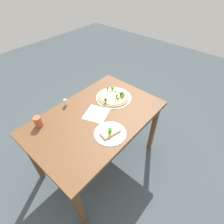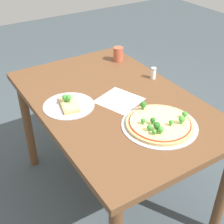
% 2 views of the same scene
% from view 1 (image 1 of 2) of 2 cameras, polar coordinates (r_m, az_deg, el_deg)
% --- Properties ---
extents(ground_plane, '(8.00, 8.00, 0.00)m').
position_cam_1_polar(ground_plane, '(2.26, -4.04, -15.41)').
color(ground_plane, '#3D474C').
extents(dining_table, '(1.28, 0.82, 0.76)m').
position_cam_1_polar(dining_table, '(1.73, -5.08, -3.81)').
color(dining_table, brown).
rests_on(dining_table, ground_plane).
extents(pizza_tray_whole, '(0.38, 0.38, 0.07)m').
position_cam_1_polar(pizza_tray_whole, '(1.86, 0.59, 5.09)').
color(pizza_tray_whole, '#A3A3A8').
rests_on(pizza_tray_whole, dining_table).
extents(pizza_tray_slice, '(0.28, 0.28, 0.07)m').
position_cam_1_polar(pizza_tray_slice, '(1.50, -0.61, -6.68)').
color(pizza_tray_slice, '#A3A3A8').
rests_on(pizza_tray_slice, dining_table).
extents(drinking_cup, '(0.07, 0.07, 0.10)m').
position_cam_1_polar(drinking_cup, '(1.67, -23.00, -2.90)').
color(drinking_cup, '#AD5138').
rests_on(drinking_cup, dining_table).
extents(condiment_shaker, '(0.03, 0.03, 0.07)m').
position_cam_1_polar(condiment_shaker, '(1.81, -14.92, 3.05)').
color(condiment_shaker, silver).
rests_on(condiment_shaker, dining_table).
extents(paper_menu, '(0.27, 0.27, 0.00)m').
position_cam_1_polar(paper_menu, '(1.68, -5.15, -0.58)').
color(paper_menu, white).
rests_on(paper_menu, dining_table).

